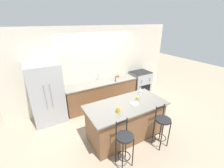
# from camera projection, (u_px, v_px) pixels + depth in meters

# --- Properties ---
(ground_plane) EXTENTS (18.00, 18.00, 0.00)m
(ground_plane) POSITION_uv_depth(u_px,v_px,m) (107.00, 109.00, 5.20)
(ground_plane) COLOR tan
(wall_back) EXTENTS (6.00, 0.07, 2.70)m
(wall_back) POSITION_uv_depth(u_px,v_px,m) (96.00, 67.00, 5.24)
(wall_back) COLOR beige
(wall_back) RESTS_ON ground_plane
(back_counter) EXTENTS (2.57, 0.70, 0.90)m
(back_counter) POSITION_uv_depth(u_px,v_px,m) (101.00, 93.00, 5.33)
(back_counter) COLOR brown
(back_counter) RESTS_ON ground_plane
(sink_faucet) EXTENTS (0.02, 0.13, 0.22)m
(sink_faucet) POSITION_uv_depth(u_px,v_px,m) (98.00, 76.00, 5.26)
(sink_faucet) COLOR #ADAFB5
(sink_faucet) RESTS_ON back_counter
(kitchen_island) EXTENTS (2.01, 0.99, 0.95)m
(kitchen_island) POSITION_uv_depth(u_px,v_px,m) (126.00, 120.00, 3.86)
(kitchen_island) COLOR brown
(kitchen_island) RESTS_ON ground_plane
(refrigerator) EXTENTS (0.89, 0.75, 1.79)m
(refrigerator) POSITION_uv_depth(u_px,v_px,m) (47.00, 94.00, 4.32)
(refrigerator) COLOR #ADAFB5
(refrigerator) RESTS_ON ground_plane
(oven_range) EXTENTS (0.75, 0.66, 0.96)m
(oven_range) POSITION_uv_depth(u_px,v_px,m) (140.00, 83.00, 6.11)
(oven_range) COLOR #ADAFB5
(oven_range) RESTS_ON ground_plane
(bar_stool_near) EXTENTS (0.35, 0.35, 1.07)m
(bar_stool_near) POSITION_uv_depth(u_px,v_px,m) (124.00, 142.00, 2.99)
(bar_stool_near) COLOR black
(bar_stool_near) RESTS_ON ground_plane
(bar_stool_far) EXTENTS (0.35, 0.35, 1.07)m
(bar_stool_far) POSITION_uv_depth(u_px,v_px,m) (162.00, 124.00, 3.48)
(bar_stool_far) COLOR black
(bar_stool_far) RESTS_ON ground_plane
(dinner_plate) EXTENTS (0.20, 0.20, 0.02)m
(dinner_plate) POSITION_uv_depth(u_px,v_px,m) (135.00, 103.00, 3.70)
(dinner_plate) COLOR white
(dinner_plate) RESTS_ON kitchen_island
(wine_glass) EXTENTS (0.07, 0.07, 0.22)m
(wine_glass) POSITION_uv_depth(u_px,v_px,m) (141.00, 89.00, 4.15)
(wine_glass) COLOR white
(wine_glass) RESTS_ON kitchen_island
(coffee_mug) EXTENTS (0.11, 0.08, 0.09)m
(coffee_mug) POSITION_uv_depth(u_px,v_px,m) (138.00, 98.00, 3.87)
(coffee_mug) COLOR #C1B251
(coffee_mug) RESTS_ON kitchen_island
(tumbler_cup) EXTENTS (0.09, 0.09, 0.14)m
(tumbler_cup) POSITION_uv_depth(u_px,v_px,m) (118.00, 110.00, 3.33)
(tumbler_cup) COLOR gold
(tumbler_cup) RESTS_ON kitchen_island
(pumpkin_decoration) EXTENTS (0.12, 0.12, 0.12)m
(pumpkin_decoration) POSITION_uv_depth(u_px,v_px,m) (118.00, 76.00, 5.58)
(pumpkin_decoration) COLOR orange
(pumpkin_decoration) RESTS_ON back_counter
(soap_bottle) EXTENTS (0.05, 0.05, 0.18)m
(soap_bottle) POSITION_uv_depth(u_px,v_px,m) (116.00, 79.00, 5.15)
(soap_bottle) COLOR teal
(soap_bottle) RESTS_ON back_counter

